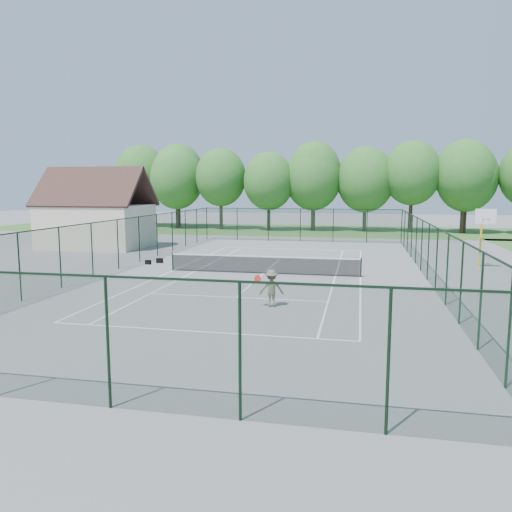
% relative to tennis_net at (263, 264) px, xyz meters
% --- Properties ---
extents(ground, '(140.00, 140.00, 0.00)m').
position_rel_tennis_net_xyz_m(ground, '(0.00, 0.00, -0.58)').
color(ground, gray).
rests_on(ground, ground).
extents(grass_far, '(80.00, 16.00, 0.01)m').
position_rel_tennis_net_xyz_m(grass_far, '(0.00, 30.00, -0.57)').
color(grass_far, '#416E2E').
rests_on(grass_far, ground).
extents(court_lines, '(11.05, 23.85, 0.01)m').
position_rel_tennis_net_xyz_m(court_lines, '(0.00, 0.00, -0.57)').
color(court_lines, white).
rests_on(court_lines, ground).
extents(tennis_net, '(11.08, 0.08, 1.10)m').
position_rel_tennis_net_xyz_m(tennis_net, '(0.00, 0.00, 0.00)').
color(tennis_net, black).
rests_on(tennis_net, ground).
extents(fence_enclosure, '(18.05, 36.05, 3.02)m').
position_rel_tennis_net_xyz_m(fence_enclosure, '(0.00, 0.00, 0.98)').
color(fence_enclosure, '#1C3C27').
rests_on(fence_enclosure, ground).
extents(utility_building, '(8.60, 6.27, 6.63)m').
position_rel_tennis_net_xyz_m(utility_building, '(-16.00, 10.00, 2.54)').
color(utility_building, beige).
rests_on(utility_building, ground).
extents(tree_line_far, '(39.40, 6.40, 9.70)m').
position_rel_tennis_net_xyz_m(tree_line_far, '(0.00, 30.00, 5.42)').
color(tree_line_far, '#3F2D20').
rests_on(tree_line_far, ground).
extents(basketball_goal, '(1.20, 1.43, 3.65)m').
position_rel_tennis_net_xyz_m(basketball_goal, '(12.78, 4.88, 1.99)').
color(basketball_goal, yellow).
rests_on(basketball_goal, ground).
extents(sports_bag_a, '(0.38, 0.26, 0.28)m').
position_rel_tennis_net_xyz_m(sports_bag_a, '(-7.96, 1.98, -0.44)').
color(sports_bag_a, black).
rests_on(sports_bag_a, ground).
extents(sports_bag_b, '(0.41, 0.26, 0.32)m').
position_rel_tennis_net_xyz_m(sports_bag_b, '(-7.46, 2.69, -0.42)').
color(sports_bag_b, black).
rests_on(sports_bag_b, ground).
extents(tennis_player, '(1.85, 0.84, 1.55)m').
position_rel_tennis_net_xyz_m(tennis_player, '(1.86, -7.76, 0.20)').
color(tennis_player, '#56583F').
rests_on(tennis_player, ground).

